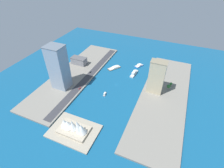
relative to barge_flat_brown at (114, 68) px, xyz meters
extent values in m
plane|color=#145684|center=(-23.68, 47.79, -1.26)|extent=(440.00, 440.00, 0.00)
cube|color=gray|center=(-104.76, 47.79, -0.01)|extent=(70.00, 240.00, 2.52)
cube|color=gray|center=(57.40, 47.79, -0.01)|extent=(70.00, 240.00, 2.52)
cube|color=#A89E89|center=(-10.41, 159.60, -0.26)|extent=(61.62, 43.64, 2.00)
cube|color=#38383D|center=(31.40, 47.79, 1.33)|extent=(12.87, 228.00, 0.15)
cube|color=brown|center=(0.26, 0.39, -0.49)|extent=(22.04, 26.63, 1.55)
cone|color=brown|center=(7.62, 11.47, -0.49)|extent=(1.94, 1.94, 1.40)
cube|color=white|center=(-0.81, -1.22, 1.16)|extent=(12.68, 13.53, 1.75)
cube|color=beige|center=(0.26, 0.39, 0.34)|extent=(21.16, 25.57, 0.10)
cube|color=silver|center=(-42.45, 5.35, 0.12)|extent=(8.53, 26.68, 2.77)
cone|color=silver|center=(-43.46, -8.50, 0.12)|extent=(2.67, 2.67, 2.50)
cube|color=white|center=(-42.35, 6.76, 3.66)|extent=(6.01, 13.12, 4.29)
cube|color=beige|center=(-42.45, 5.35, 1.56)|extent=(8.19, 25.61, 0.10)
cube|color=blue|center=(-42.94, -26.55, -0.40)|extent=(15.74, 19.59, 1.73)
cone|color=blue|center=(-38.42, -18.31, -0.40)|extent=(2.11, 2.11, 1.56)
cube|color=white|center=(-43.46, -27.50, 1.65)|extent=(9.48, 9.62, 2.37)
cube|color=beige|center=(-42.94, -26.55, 0.52)|extent=(15.11, 18.80, 0.10)
cube|color=#999EA3|center=(-16.08, 79.32, -0.57)|extent=(5.20, 10.43, 1.39)
cone|color=#999EA3|center=(-14.99, 74.07, -0.57)|extent=(1.48, 1.48, 1.25)
cube|color=white|center=(-16.36, 80.67, 1.31)|extent=(3.33, 4.95, 2.35)
cube|color=beige|center=(-16.08, 79.32, 0.18)|extent=(5.00, 10.01, 0.10)
cube|color=gray|center=(70.88, 16.15, 7.87)|extent=(29.67, 15.46, 13.23)
cube|color=#59595C|center=(70.88, 16.15, 14.88)|extent=(30.85, 16.08, 0.80)
cube|color=#8C9EB2|center=(57.73, 90.11, 37.50)|extent=(26.47, 22.14, 72.49)
cube|color=slate|center=(57.73, 90.11, 74.14)|extent=(27.52, 23.02, 0.80)
cube|color=#C6B793|center=(-87.50, 42.36, 28.55)|extent=(23.50, 14.40, 54.60)
cube|color=gray|center=(-87.50, 42.36, 56.25)|extent=(24.44, 14.98, 0.80)
cylinder|color=black|center=(28.37, 83.05, 1.72)|extent=(0.28, 0.65, 0.64)
cylinder|color=black|center=(26.57, 82.98, 1.72)|extent=(0.28, 0.65, 0.64)
cylinder|color=black|center=(28.22, 86.58, 1.72)|extent=(0.28, 0.65, 0.64)
cylinder|color=black|center=(26.43, 86.51, 1.72)|extent=(0.28, 0.65, 0.64)
cube|color=red|center=(27.40, 84.78, 2.02)|extent=(2.20, 5.13, 0.80)
cube|color=#262D38|center=(27.39, 85.03, 2.71)|extent=(1.87, 2.90, 0.59)
cylinder|color=black|center=(33.79, 36.50, 1.72)|extent=(0.27, 0.65, 0.64)
cylinder|color=black|center=(35.35, 36.46, 1.72)|extent=(0.27, 0.65, 0.64)
cylinder|color=black|center=(33.70, 33.45, 1.72)|extent=(0.27, 0.65, 0.64)
cylinder|color=black|center=(35.26, 33.41, 1.72)|extent=(0.27, 0.65, 0.64)
cube|color=black|center=(34.53, 34.96, 1.97)|extent=(1.88, 4.41, 0.71)
cube|color=#262D38|center=(34.52, 34.74, 2.62)|extent=(1.61, 2.48, 0.58)
cylinder|color=black|center=(23.52, 78.28, 4.00)|extent=(0.18, 0.18, 5.50)
cube|color=black|center=(23.52, 78.28, 7.25)|extent=(0.36, 0.36, 1.00)
sphere|color=red|center=(23.52, 78.28, 7.60)|extent=(0.24, 0.24, 0.24)
sphere|color=yellow|center=(23.52, 78.28, 7.25)|extent=(0.24, 0.24, 0.24)
sphere|color=green|center=(23.52, 78.28, 6.90)|extent=(0.24, 0.24, 0.24)
cube|color=#BCAD93|center=(-10.41, 159.60, 2.24)|extent=(39.22, 24.09, 3.00)
cone|color=white|center=(-23.23, 159.60, 10.62)|extent=(12.08, 10.43, 14.97)
cone|color=white|center=(-18.61, 159.60, 12.71)|extent=(12.93, 10.01, 19.39)
cone|color=white|center=(-10.41, 159.60, 11.65)|extent=(11.27, 8.98, 17.00)
cone|color=white|center=(-2.47, 159.60, 9.19)|extent=(13.88, 12.56, 12.44)
cone|color=white|center=(2.48, 159.60, 9.36)|extent=(12.52, 11.47, 12.31)
cylinder|color=brown|center=(-110.79, 18.09, 2.73)|extent=(0.50, 0.50, 2.97)
sphere|color=#2D7233|center=(-110.79, 18.09, 6.06)|extent=(4.60, 4.60, 4.60)
cylinder|color=brown|center=(-108.29, 27.80, 2.79)|extent=(0.50, 0.50, 3.08)
sphere|color=#2D7233|center=(-108.29, 27.80, 6.77)|extent=(6.09, 6.09, 6.09)
camera|label=1|loc=(-107.47, 262.72, 178.80)|focal=26.96mm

